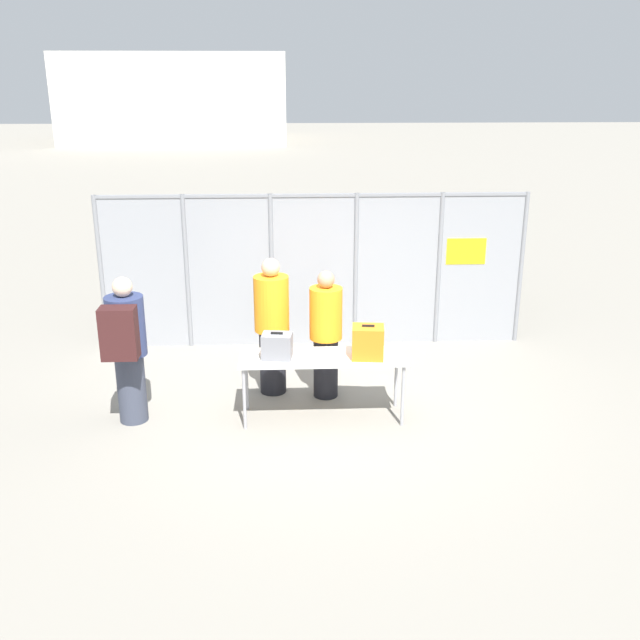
% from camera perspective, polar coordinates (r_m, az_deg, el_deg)
% --- Properties ---
extents(ground_plane, '(120.00, 120.00, 0.00)m').
position_cam_1_polar(ground_plane, '(8.91, 0.13, -7.40)').
color(ground_plane, gray).
extents(fence_section, '(6.43, 0.07, 2.34)m').
position_cam_1_polar(fence_section, '(10.78, -0.41, 4.19)').
color(fence_section, gray).
rests_on(fence_section, ground_plane).
extents(inspection_table, '(1.98, 0.65, 0.80)m').
position_cam_1_polar(inspection_table, '(8.51, 0.23, -3.33)').
color(inspection_table, silver).
rests_on(inspection_table, ground_plane).
extents(suitcase_grey, '(0.38, 0.30, 0.32)m').
position_cam_1_polar(suitcase_grey, '(8.40, -3.45, -2.09)').
color(suitcase_grey, slate).
rests_on(suitcase_grey, inspection_table).
extents(suitcase_orange, '(0.40, 0.34, 0.41)m').
position_cam_1_polar(suitcase_orange, '(8.40, 3.85, -1.78)').
color(suitcase_orange, orange).
rests_on(suitcase_orange, inspection_table).
extents(traveler_hooded, '(0.44, 0.69, 1.80)m').
position_cam_1_polar(traveler_hooded, '(8.58, -15.23, -2.00)').
color(traveler_hooded, '#383D4C').
rests_on(traveler_hooded, ground_plane).
extents(security_worker_near, '(0.42, 0.42, 1.68)m').
position_cam_1_polar(security_worker_near, '(9.04, 0.47, -1.04)').
color(security_worker_near, black).
rests_on(security_worker_near, ground_plane).
extents(security_worker_far, '(0.45, 0.45, 1.81)m').
position_cam_1_polar(security_worker_far, '(9.16, -3.87, -0.37)').
color(security_worker_far, black).
rests_on(security_worker_far, ground_plane).
extents(utility_trailer, '(3.73, 2.29, 0.74)m').
position_cam_1_polar(utility_trailer, '(13.48, 6.04, 3.63)').
color(utility_trailer, '#4C6B47').
rests_on(utility_trailer, ground_plane).
extents(distant_hangar, '(13.73, 11.58, 5.41)m').
position_cam_1_polar(distant_hangar, '(50.20, -10.98, 17.06)').
color(distant_hangar, beige).
rests_on(distant_hangar, ground_plane).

